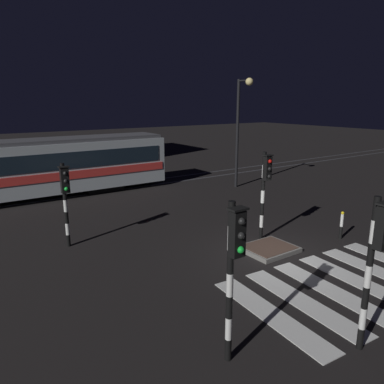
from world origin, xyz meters
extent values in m
plane|color=black|center=(0.00, 0.00, 0.00)|extent=(120.00, 120.00, 0.00)
cube|color=#59595E|center=(0.00, 12.31, 0.01)|extent=(80.00, 0.12, 0.03)
cube|color=#59595E|center=(0.00, 13.74, 0.01)|extent=(80.00, 0.12, 0.03)
cube|color=silver|center=(-2.87, -2.35, 0.01)|extent=(0.99, 4.01, 0.02)
cube|color=silver|center=(-1.72, -2.43, 0.01)|extent=(0.99, 4.01, 0.02)
cube|color=silver|center=(-0.57, -2.51, 0.01)|extent=(0.99, 4.01, 0.02)
cube|color=silver|center=(0.57, -2.60, 0.01)|extent=(0.99, 4.01, 0.02)
cube|color=silver|center=(1.72, -2.68, 0.01)|extent=(0.99, 4.01, 0.02)
cube|color=slate|center=(0.09, 0.54, 0.08)|extent=(1.81, 1.52, 0.16)
cube|color=#4C382D|center=(0.09, 0.54, 0.17)|extent=(1.63, 1.37, 0.02)
cylinder|color=black|center=(-4.84, -3.04, 0.25)|extent=(0.14, 0.14, 0.49)
cylinder|color=white|center=(-4.84, -3.04, 0.74)|extent=(0.14, 0.14, 0.49)
cylinder|color=black|center=(-4.84, -3.04, 1.23)|extent=(0.14, 0.14, 0.49)
cylinder|color=white|center=(-4.84, -3.04, 1.72)|extent=(0.14, 0.14, 0.49)
cylinder|color=black|center=(-4.84, -3.04, 2.21)|extent=(0.14, 0.14, 0.49)
cylinder|color=white|center=(-4.84, -3.04, 2.70)|extent=(0.14, 0.14, 0.49)
cylinder|color=black|center=(-4.84, -3.04, 3.19)|extent=(0.14, 0.14, 0.49)
cube|color=black|center=(-4.84, -3.21, 2.83)|extent=(0.28, 0.20, 0.90)
sphere|color=black|center=(-4.84, -3.32, 3.11)|extent=(0.14, 0.14, 0.14)
sphere|color=black|center=(-4.84, -3.32, 2.83)|extent=(0.14, 0.14, 0.14)
sphere|color=green|center=(-4.84, -3.32, 2.55)|extent=(0.14, 0.14, 0.14)
cube|color=black|center=(-4.84, -3.21, 3.32)|extent=(0.36, 0.24, 0.04)
cylinder|color=black|center=(0.71, 1.58, 0.24)|extent=(0.14, 0.14, 0.49)
cylinder|color=white|center=(0.71, 1.58, 0.73)|extent=(0.14, 0.14, 0.49)
cylinder|color=black|center=(0.71, 1.58, 1.22)|extent=(0.14, 0.14, 0.49)
cylinder|color=white|center=(0.71, 1.58, 1.71)|extent=(0.14, 0.14, 0.49)
cylinder|color=black|center=(0.71, 1.58, 2.20)|extent=(0.14, 0.14, 0.49)
cylinder|color=white|center=(0.71, 1.58, 2.69)|extent=(0.14, 0.14, 0.49)
cylinder|color=black|center=(0.71, 1.58, 3.18)|extent=(0.14, 0.14, 0.49)
cube|color=black|center=(0.71, 1.41, 2.83)|extent=(0.28, 0.20, 0.90)
sphere|color=red|center=(0.71, 1.30, 3.11)|extent=(0.14, 0.14, 0.14)
sphere|color=black|center=(0.71, 1.30, 2.83)|extent=(0.14, 0.14, 0.14)
sphere|color=black|center=(0.71, 1.30, 2.55)|extent=(0.14, 0.14, 0.14)
cube|color=black|center=(0.71, 1.41, 3.32)|extent=(0.36, 0.24, 0.04)
cylinder|color=black|center=(-5.70, 5.11, 0.22)|extent=(0.14, 0.14, 0.45)
cylinder|color=white|center=(-5.70, 5.11, 0.67)|extent=(0.14, 0.14, 0.45)
cylinder|color=black|center=(-5.70, 5.11, 1.12)|extent=(0.14, 0.14, 0.45)
cylinder|color=white|center=(-5.70, 5.11, 1.56)|extent=(0.14, 0.14, 0.45)
cylinder|color=black|center=(-5.70, 5.11, 2.01)|extent=(0.14, 0.14, 0.45)
cylinder|color=white|center=(-5.70, 5.11, 2.46)|extent=(0.14, 0.14, 0.45)
cylinder|color=black|center=(-5.70, 5.11, 2.90)|extent=(0.14, 0.14, 0.45)
cube|color=black|center=(-5.70, 4.94, 2.52)|extent=(0.28, 0.20, 0.90)
sphere|color=black|center=(-5.70, 4.83, 2.80)|extent=(0.14, 0.14, 0.14)
sphere|color=black|center=(-5.70, 4.83, 2.52)|extent=(0.14, 0.14, 0.14)
sphere|color=green|center=(-5.70, 4.83, 2.24)|extent=(0.14, 0.14, 0.14)
cube|color=black|center=(-5.70, 4.94, 3.01)|extent=(0.36, 0.24, 0.04)
cylinder|color=black|center=(-2.24, -4.39, 0.25)|extent=(0.14, 0.14, 0.49)
cylinder|color=white|center=(-2.24, -4.39, 0.74)|extent=(0.14, 0.14, 0.49)
cylinder|color=black|center=(-2.24, -4.39, 1.23)|extent=(0.14, 0.14, 0.49)
cylinder|color=white|center=(-2.24, -4.39, 1.72)|extent=(0.14, 0.14, 0.49)
cylinder|color=black|center=(-2.24, -4.39, 2.21)|extent=(0.14, 0.14, 0.49)
cylinder|color=white|center=(-2.24, -4.39, 2.70)|extent=(0.14, 0.14, 0.49)
cylinder|color=black|center=(-2.24, -4.39, 3.19)|extent=(0.14, 0.14, 0.49)
cube|color=black|center=(-2.24, -4.56, 2.83)|extent=(0.28, 0.20, 0.90)
cylinder|color=black|center=(5.93, 9.01, 3.25)|extent=(0.18, 0.18, 6.51)
cylinder|color=black|center=(5.93, 8.56, 6.41)|extent=(0.10, 0.90, 0.10)
sphere|color=#F9E08C|center=(5.93, 8.11, 6.33)|extent=(0.44, 0.44, 0.44)
cube|color=#B2BCC1|center=(-6.00, 13.03, 1.70)|extent=(16.75, 2.50, 2.70)
cube|color=red|center=(-6.00, 11.76, 1.35)|extent=(16.41, 0.04, 0.44)
cube|color=red|center=(-6.00, 14.30, 1.35)|extent=(16.41, 0.04, 0.44)
cube|color=black|center=(-6.00, 11.76, 2.15)|extent=(15.91, 0.03, 0.90)
cube|color=#4C4C51|center=(-6.00, 13.03, 3.15)|extent=(16.41, 2.30, 0.20)
cube|color=black|center=(-1.39, 13.03, 0.17)|extent=(2.20, 2.00, 0.35)
sphere|color=#F9F2CC|center=(2.43, 13.03, 1.30)|extent=(0.24, 0.24, 0.24)
cylinder|color=black|center=(3.31, -0.17, 0.25)|extent=(0.12, 0.12, 0.50)
cylinder|color=white|center=(3.31, -0.17, 0.75)|extent=(0.12, 0.12, 0.50)
sphere|color=yellow|center=(3.31, -0.17, 1.05)|extent=(0.12, 0.12, 0.12)
camera|label=1|loc=(-9.23, -8.09, 5.25)|focal=34.55mm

